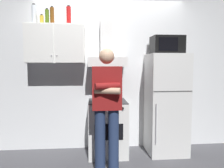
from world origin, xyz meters
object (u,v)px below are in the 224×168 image
Objects in this scene: upper_cabinet at (56,44)px; bottle_olive_oil at (47,17)px; microwave at (167,45)px; person_standing at (107,105)px; bottle_vodka_clear at (34,15)px; range_hood at (107,54)px; bottle_beer_brown at (52,16)px; bottle_soda_red at (69,16)px; refrigerator at (166,104)px; bottle_spice_jar at (42,20)px; stove_oven at (107,127)px.

bottle_olive_oil reaches higher than upper_cabinet.
microwave is 0.29× the size of person_standing.
bottle_vodka_clear is (-1.08, 0.77, 1.30)m from person_standing.
bottle_beer_brown is (-0.85, -0.01, 0.58)m from range_hood.
bottle_soda_red reaches higher than microwave.
bottle_soda_red reaches higher than person_standing.
bottle_vodka_clear is at bearing 175.99° from microwave.
refrigerator is 2.37m from bottle_spice_jar.
bottle_soda_red is (-1.54, 0.11, 1.39)m from refrigerator.
bottle_beer_brown is (-0.85, 0.12, 1.75)m from stove_oven.
upper_cabinet is 0.43m from bottle_olive_oil.
upper_cabinet is at bearing 135.74° from person_standing.
upper_cabinet is 1.20× the size of range_hood.
bottle_spice_jar is 0.14m from bottle_vodka_clear.
refrigerator is 2.27m from bottle_beer_brown.
upper_cabinet is at bearing 175.93° from refrigerator.
person_standing is 6.79× the size of bottle_olive_oil.
stove_oven is 1.82× the size of microwave.
bottle_vodka_clear reaches higher than bottle_spice_jar.
bottle_soda_red is at bearing 176.74° from microwave.
refrigerator is at bearing -4.07° from upper_cabinet.
stove_oven is 1.98m from bottle_spice_jar.
bottle_olive_oil is 0.11m from bottle_spice_jar.
bottle_beer_brown is at bearing -179.33° from range_hood.
microwave is at bearing -3.89° from bottle_spice_jar.
upper_cabinet reaches higher than microwave.
person_standing is at bearing -148.00° from microwave.
bottle_olive_oil is (-0.87, 0.72, 1.26)m from person_standing.
stove_oven is 0.53× the size of person_standing.
upper_cabinet is 0.43m from bottle_spice_jar.
refrigerator is (0.95, 0.00, 0.37)m from stove_oven.
bottle_vodka_clear is (-1.13, 0.16, 1.77)m from stove_oven.
person_standing is at bearing -42.23° from bottle_beer_brown.
bottle_olive_oil is 0.83× the size of bottle_soda_red.
refrigerator is at bearing -3.94° from bottle_soda_red.
microwave is at bearing -2.86° from bottle_olive_oil.
bottle_olive_oil is 1.51× the size of bottle_spice_jar.
person_standing is 5.95× the size of bottle_beer_brown.
refrigerator is 0.94m from microwave.
stove_oven is 1.62m from microwave.
range_hood is (0.80, 0.00, -0.15)m from upper_cabinet.
range_hood reaches higher than stove_oven.
stove_oven is 0.55× the size of refrigerator.
bottle_spice_jar is at bearing 171.44° from stove_oven.
refrigerator is at bearing -3.70° from bottle_beer_brown.
bottle_beer_brown is at bearing -9.61° from bottle_vodka_clear.
refrigerator is at bearing -89.10° from microwave.
upper_cabinet is at bearing 10.66° from bottle_beer_brown.
upper_cabinet is 3.26× the size of bottle_beer_brown.
bottle_spice_jar is (-0.21, 0.03, 0.37)m from upper_cabinet.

